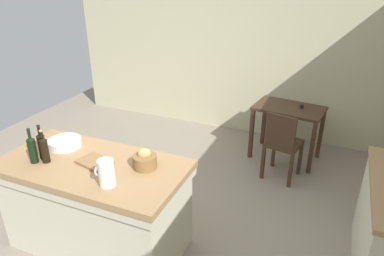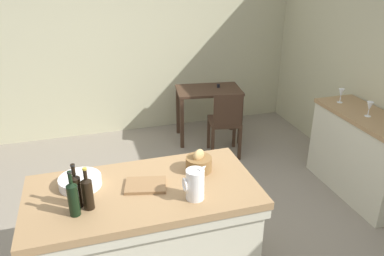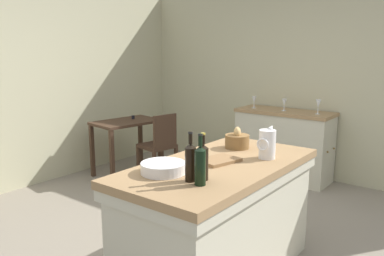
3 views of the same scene
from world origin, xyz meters
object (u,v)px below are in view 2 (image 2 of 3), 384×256
(side_cabinet, at_px, (362,155))
(wine_bottle_green, at_px, (73,198))
(writing_desk, at_px, (209,97))
(wine_bottle_dark, at_px, (88,192))
(wash_bowl, at_px, (80,182))
(island_table, at_px, (146,234))
(wine_bottle_amber, at_px, (76,190))
(pitcher, at_px, (195,184))
(cutting_board, at_px, (146,185))
(wine_glass_middle, at_px, (341,93))
(wooden_chair, at_px, (225,121))
(bread_basket, at_px, (199,163))
(wine_glass_left, at_px, (370,107))

(side_cabinet, height_order, wine_bottle_green, wine_bottle_green)
(writing_desk, xyz_separation_m, wine_bottle_green, (-1.83, -2.63, 0.41))
(side_cabinet, bearing_deg, wine_bottle_dark, -165.28)
(writing_desk, relative_size, wash_bowl, 3.10)
(writing_desk, distance_m, wine_bottle_green, 3.23)
(island_table, height_order, wine_bottle_green, wine_bottle_green)
(wine_bottle_amber, bearing_deg, side_cabinet, 13.55)
(pitcher, distance_m, wine_bottle_green, 0.81)
(cutting_board, distance_m, wine_bottle_amber, 0.51)
(wash_bowl, bearing_deg, island_table, -21.17)
(side_cabinet, height_order, wine_glass_middle, wine_glass_middle)
(island_table, distance_m, pitcher, 0.67)
(wooden_chair, height_order, pitcher, pitcher)
(wooden_chair, distance_m, bread_basket, 2.02)
(island_table, distance_m, bread_basket, 0.69)
(wash_bowl, relative_size, wine_bottle_green, 0.95)
(side_cabinet, relative_size, wooden_chair, 1.41)
(wash_bowl, relative_size, bread_basket, 1.51)
(wine_glass_left, distance_m, wine_glass_middle, 0.44)
(writing_desk, bearing_deg, cutting_board, -118.68)
(pitcher, bearing_deg, side_cabinet, 21.33)
(wooden_chair, bearing_deg, bread_basket, -117.81)
(wash_bowl, distance_m, wine_bottle_green, 0.36)
(side_cabinet, distance_m, wine_bottle_green, 3.17)
(wine_glass_left, bearing_deg, wine_bottle_dark, -165.10)
(wash_bowl, distance_m, bread_basket, 0.91)
(wine_bottle_dark, bearing_deg, bread_basket, 16.99)
(wash_bowl, distance_m, cutting_board, 0.49)
(pitcher, bearing_deg, wine_glass_left, 21.65)
(island_table, relative_size, pitcher, 6.32)
(side_cabinet, distance_m, wine_glass_middle, 0.73)
(wooden_chair, bearing_deg, island_table, -126.63)
(wash_bowl, xyz_separation_m, wine_glass_left, (2.93, 0.47, 0.10))
(wine_bottle_amber, bearing_deg, wine_bottle_green, -102.38)
(island_table, distance_m, wash_bowl, 0.65)
(wine_bottle_green, relative_size, wine_glass_left, 2.06)
(bread_basket, bearing_deg, wine_bottle_amber, -166.91)
(wine_bottle_amber, height_order, wine_glass_left, wine_bottle_amber)
(wine_bottle_green, bearing_deg, writing_desk, 55.10)
(writing_desk, xyz_separation_m, wooden_chair, (0.04, -0.58, -0.13))
(wine_bottle_dark, bearing_deg, cutting_board, 20.16)
(side_cabinet, distance_m, writing_desk, 2.17)
(wine_glass_left, bearing_deg, side_cabinet, -1.00)
(wash_bowl, bearing_deg, wine_bottle_amber, -94.83)
(writing_desk, bearing_deg, wine_bottle_green, -124.90)
(cutting_board, height_order, wine_glass_middle, wine_glass_middle)
(cutting_board, height_order, wine_bottle_green, wine_bottle_green)
(wine_bottle_dark, xyz_separation_m, wine_bottle_green, (-0.09, -0.05, 0.01))
(wine_glass_left, height_order, wine_glass_middle, wine_glass_middle)
(island_table, height_order, wine_glass_middle, wine_glass_middle)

